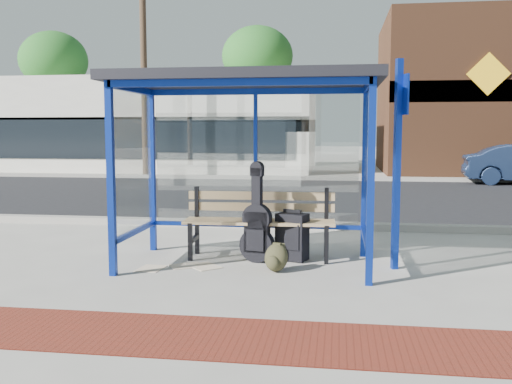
% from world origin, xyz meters
% --- Properties ---
extents(ground, '(120.00, 120.00, 0.00)m').
position_xyz_m(ground, '(0.00, 0.00, 0.00)').
color(ground, '#B2ADA0').
rests_on(ground, ground).
extents(brick_paver_strip, '(60.00, 1.00, 0.01)m').
position_xyz_m(brick_paver_strip, '(0.00, -2.60, 0.01)').
color(brick_paver_strip, maroon).
rests_on(brick_paver_strip, ground).
extents(curb_near, '(60.00, 0.25, 0.12)m').
position_xyz_m(curb_near, '(0.00, 2.90, 0.06)').
color(curb_near, gray).
rests_on(curb_near, ground).
extents(street_asphalt, '(60.00, 10.00, 0.00)m').
position_xyz_m(street_asphalt, '(0.00, 8.00, 0.00)').
color(street_asphalt, black).
rests_on(street_asphalt, ground).
extents(curb_far, '(60.00, 0.25, 0.12)m').
position_xyz_m(curb_far, '(0.00, 13.10, 0.06)').
color(curb_far, gray).
rests_on(curb_far, ground).
extents(far_sidewalk, '(60.00, 4.00, 0.01)m').
position_xyz_m(far_sidewalk, '(0.00, 15.00, 0.00)').
color(far_sidewalk, '#B2ADA0').
rests_on(far_sidewalk, ground).
extents(bus_shelter, '(3.30, 1.80, 2.42)m').
position_xyz_m(bus_shelter, '(0.00, 0.07, 2.07)').
color(bus_shelter, navy).
rests_on(bus_shelter, ground).
extents(storefront_white, '(18.00, 6.04, 4.00)m').
position_xyz_m(storefront_white, '(-9.00, 17.99, 2.00)').
color(storefront_white, silver).
rests_on(storefront_white, ground).
extents(storefront_brown, '(10.00, 7.08, 6.40)m').
position_xyz_m(storefront_brown, '(8.00, 18.49, 3.20)').
color(storefront_brown, '#59331E').
rests_on(storefront_brown, ground).
extents(tree_left, '(3.60, 3.60, 7.03)m').
position_xyz_m(tree_left, '(-14.00, 22.00, 5.45)').
color(tree_left, '#4C3826').
rests_on(tree_left, ground).
extents(tree_mid, '(3.60, 3.60, 7.03)m').
position_xyz_m(tree_mid, '(-3.00, 22.00, 5.45)').
color(tree_mid, '#4C3826').
rests_on(tree_mid, ground).
extents(utility_pole_west, '(1.60, 0.24, 8.00)m').
position_xyz_m(utility_pole_west, '(-6.00, 13.40, 4.11)').
color(utility_pole_west, '#4C3826').
rests_on(utility_pole_west, ground).
extents(bench, '(2.04, 0.56, 0.96)m').
position_xyz_m(bench, '(0.10, 0.47, 0.54)').
color(bench, black).
rests_on(bench, ground).
extents(guitar_bag, '(0.47, 0.23, 1.25)m').
position_xyz_m(guitar_bag, '(0.10, 0.20, 0.46)').
color(guitar_bag, black).
rests_on(guitar_bag, ground).
extents(suitcase, '(0.46, 0.37, 0.69)m').
position_xyz_m(suitcase, '(0.55, 0.36, 0.32)').
color(suitcase, black).
rests_on(suitcase, ground).
extents(backpack, '(0.35, 0.33, 0.35)m').
position_xyz_m(backpack, '(0.40, -0.29, 0.17)').
color(backpack, '#2F2D1A').
rests_on(backpack, ground).
extents(sign_post, '(0.16, 0.31, 2.59)m').
position_xyz_m(sign_post, '(1.87, 0.07, 1.46)').
color(sign_post, '#0D2896').
rests_on(sign_post, ground).
extents(newspaper_a, '(0.51, 0.52, 0.01)m').
position_xyz_m(newspaper_a, '(-0.53, -0.16, 0.00)').
color(newspaper_a, white).
rests_on(newspaper_a, ground).
extents(newspaper_b, '(0.33, 0.40, 0.01)m').
position_xyz_m(newspaper_b, '(-1.17, -0.36, 0.00)').
color(newspaper_b, white).
rests_on(newspaper_b, ground).
extents(newspaper_c, '(0.49, 0.46, 0.01)m').
position_xyz_m(newspaper_c, '(-0.77, -0.16, 0.00)').
color(newspaper_c, white).
rests_on(newspaper_c, ground).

